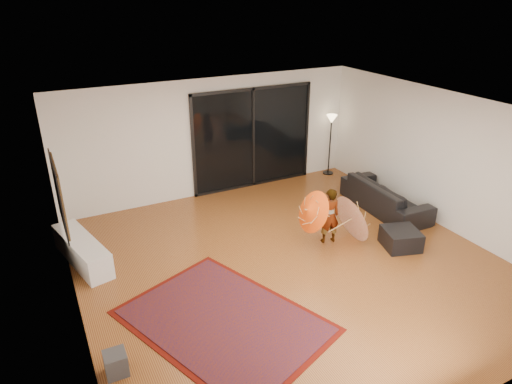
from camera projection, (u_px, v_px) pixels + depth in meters
floor at (290, 264)px, 8.07m from camera, size 7.00×7.00×0.00m
ceiling at (296, 114)px, 6.97m from camera, size 7.00×7.00×0.00m
wall_back at (213, 138)px, 10.36m from camera, size 7.00×0.00×7.00m
wall_front at (470, 320)px, 4.67m from camera, size 7.00×0.00×7.00m
wall_left at (68, 244)px, 6.07m from camera, size 0.00×7.00×7.00m
wall_right at (445, 161)px, 8.97m from camera, size 0.00×7.00×7.00m
sliding_door at (253, 138)px, 10.81m from camera, size 3.06×0.07×2.40m
painting at (59, 195)px, 6.77m from camera, size 0.04×1.28×1.08m
media_console at (82, 251)px, 8.02m from camera, size 0.81×1.74×0.47m
speaker at (116, 363)px, 5.72m from camera, size 0.28×0.28×0.31m
persian_rug at (224, 321)px, 6.67m from camera, size 2.99×3.46×0.02m
sofa at (385, 196)px, 9.92m from camera, size 0.96×2.23×0.64m
ottoman at (401, 239)px, 8.52m from camera, size 0.78×0.78×0.36m
floor_lamp at (331, 128)px, 11.49m from camera, size 0.27×0.27×1.57m
child at (329, 216)px, 8.56m from camera, size 0.45×0.34×1.10m
parasol_orange at (306, 214)px, 8.22m from camera, size 0.50×0.79×0.85m
parasol_white at (359, 215)px, 8.71m from camera, size 0.53×0.95×0.97m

